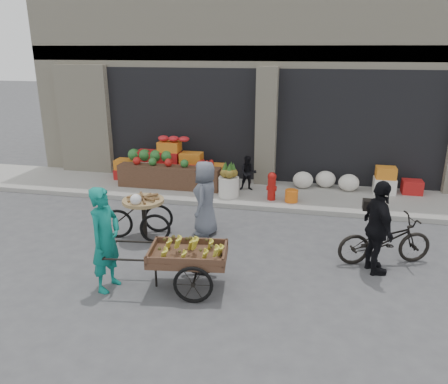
% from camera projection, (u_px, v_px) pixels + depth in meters
% --- Properties ---
extents(ground, '(80.00, 80.00, 0.00)m').
position_uv_depth(ground, '(229.00, 269.00, 7.76)').
color(ground, '#424244').
rests_on(ground, ground).
extents(sidewalk, '(18.00, 2.20, 0.12)m').
position_uv_depth(sidewalk, '(260.00, 194.00, 11.55)').
color(sidewalk, gray).
rests_on(sidewalk, ground).
extents(building, '(14.00, 6.45, 7.00)m').
position_uv_depth(building, '(279.00, 60.00, 14.16)').
color(building, beige).
rests_on(building, ground).
extents(fruit_display, '(3.10, 1.12, 1.24)m').
position_uv_depth(fruit_display, '(173.00, 164.00, 12.11)').
color(fruit_display, '#AE1918').
rests_on(fruit_display, sidewalk).
extents(pineapple_bin, '(0.52, 0.52, 0.50)m').
position_uv_depth(pineapple_bin, '(229.00, 187.00, 11.14)').
color(pineapple_bin, silver).
rests_on(pineapple_bin, sidewalk).
extents(fire_hydrant, '(0.22, 0.22, 0.71)m').
position_uv_depth(fire_hydrant, '(272.00, 185.00, 10.83)').
color(fire_hydrant, '#A5140F').
rests_on(fire_hydrant, sidewalk).
extents(orange_bucket, '(0.32, 0.32, 0.30)m').
position_uv_depth(orange_bucket, '(291.00, 196.00, 10.75)').
color(orange_bucket, orange).
rests_on(orange_bucket, sidewalk).
extents(right_bay_goods, '(3.35, 0.60, 0.70)m').
position_uv_depth(right_bay_goods, '(362.00, 181.00, 11.47)').
color(right_bay_goods, silver).
rests_on(right_bay_goods, sidewalk).
extents(seated_person, '(0.51, 0.43, 0.93)m').
position_uv_depth(seated_person, '(248.00, 173.00, 11.55)').
color(seated_person, black).
rests_on(seated_person, sidewalk).
extents(banana_cart, '(2.19, 1.12, 0.88)m').
position_uv_depth(banana_cart, '(185.00, 252.00, 6.96)').
color(banana_cart, brown).
rests_on(banana_cart, ground).
extents(vendor_woman, '(0.51, 0.69, 1.73)m').
position_uv_depth(vendor_woman, '(105.00, 239.00, 6.90)').
color(vendor_woman, '#0F786A').
rests_on(vendor_woman, ground).
extents(tricycle_cart, '(1.46, 1.02, 0.95)m').
position_uv_depth(tricycle_cart, '(144.00, 212.00, 8.88)').
color(tricycle_cart, '#9E7F51').
rests_on(tricycle_cart, ground).
extents(vendor_grey, '(0.50, 0.77, 1.57)m').
position_uv_depth(vendor_grey, '(205.00, 198.00, 9.02)').
color(vendor_grey, slate).
rests_on(vendor_grey, ground).
extents(bicycle, '(1.82, 1.08, 0.90)m').
position_uv_depth(bicycle, '(385.00, 240.00, 7.86)').
color(bicycle, black).
rests_on(bicycle, ground).
extents(cyclist, '(0.68, 1.05, 1.67)m').
position_uv_depth(cyclist, '(378.00, 228.00, 7.41)').
color(cyclist, black).
rests_on(cyclist, ground).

